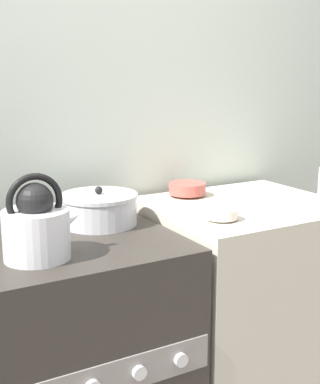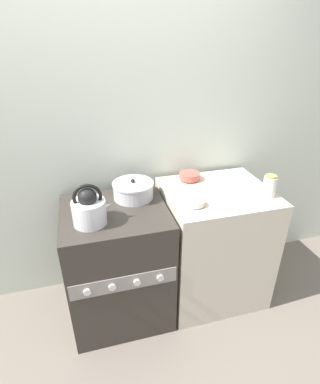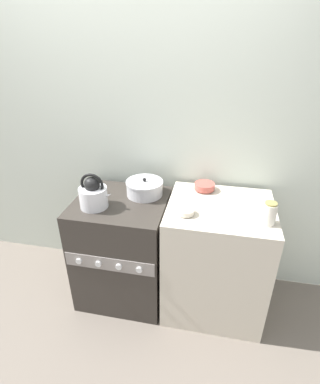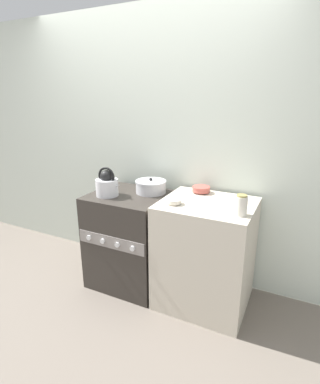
# 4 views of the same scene
# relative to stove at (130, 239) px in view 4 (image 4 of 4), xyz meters

# --- Properties ---
(ground_plane) EXTENTS (12.00, 12.00, 0.00)m
(ground_plane) POSITION_rel_stove_xyz_m (0.00, -0.31, -0.44)
(ground_plane) COLOR #70665B
(wall_back) EXTENTS (7.00, 0.06, 2.50)m
(wall_back) POSITION_rel_stove_xyz_m (0.00, 0.41, 0.81)
(wall_back) COLOR silver
(wall_back) RESTS_ON ground_plane
(stove) EXTENTS (0.68, 0.64, 0.88)m
(stove) POSITION_rel_stove_xyz_m (0.00, 0.00, 0.00)
(stove) COLOR #332D28
(stove) RESTS_ON ground_plane
(counter) EXTENTS (0.74, 0.65, 0.91)m
(counter) POSITION_rel_stove_xyz_m (0.73, 0.02, 0.02)
(counter) COLOR beige
(counter) RESTS_ON ground_plane
(kettle) EXTENTS (0.24, 0.20, 0.26)m
(kettle) POSITION_rel_stove_xyz_m (-0.15, -0.11, 0.54)
(kettle) COLOR silver
(kettle) RESTS_ON stove
(cooking_pot) EXTENTS (0.28, 0.28, 0.14)m
(cooking_pot) POSITION_rel_stove_xyz_m (0.15, 0.14, 0.50)
(cooking_pot) COLOR silver
(cooking_pot) RESTS_ON stove
(enamel_bowl) EXTENTS (0.15, 0.15, 0.06)m
(enamel_bowl) POSITION_rel_stove_xyz_m (0.60, 0.24, 0.50)
(enamel_bowl) COLOR #B75147
(enamel_bowl) RESTS_ON counter
(small_ceramic_bowl) EXTENTS (0.11, 0.11, 0.04)m
(small_ceramic_bowl) POSITION_rel_stove_xyz_m (0.50, -0.13, 0.50)
(small_ceramic_bowl) COLOR beige
(small_ceramic_bowl) RESTS_ON counter
(storage_jar) EXTENTS (0.09, 0.09, 0.15)m
(storage_jar) POSITION_rel_stove_xyz_m (1.02, -0.14, 0.55)
(storage_jar) COLOR silver
(storage_jar) RESTS_ON counter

